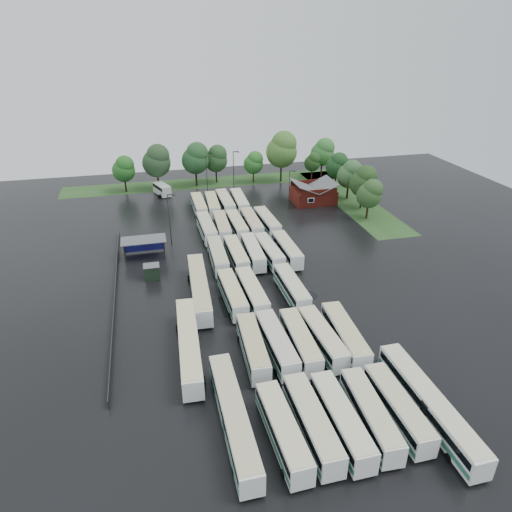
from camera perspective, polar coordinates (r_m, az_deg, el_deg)
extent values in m
plane|color=black|center=(71.41, 0.73, -6.15)|extent=(160.00, 160.00, 0.00)
cube|color=maroon|center=(114.39, 7.13, 7.52)|extent=(10.00, 8.00, 3.40)
cube|color=#4C4F51|center=(112.74, 6.00, 8.69)|extent=(5.07, 8.60, 2.19)
cube|color=#4C4F51|center=(114.47, 8.39, 8.83)|extent=(5.07, 8.60, 2.19)
cube|color=maroon|center=(110.16, 7.91, 7.93)|extent=(9.00, 0.20, 1.20)
cube|color=silver|center=(110.04, 6.88, 6.93)|extent=(1.60, 0.12, 1.20)
cylinder|color=#2D2D30|center=(86.62, -16.12, 0.23)|extent=(0.16, 0.16, 3.40)
cylinder|color=#2D2D30|center=(86.44, -11.38, 0.73)|extent=(0.16, 0.16, 3.40)
cylinder|color=#2D2D30|center=(89.52, -16.09, 1.11)|extent=(0.16, 0.16, 3.40)
cylinder|color=#2D2D30|center=(89.35, -11.50, 1.60)|extent=(0.16, 0.16, 3.40)
cube|color=#4C4F51|center=(87.17, -13.90, 1.99)|extent=(8.20, 4.20, 0.15)
cube|color=navy|center=(89.67, -13.80, 1.38)|extent=(7.60, 0.08, 2.60)
cube|color=black|center=(80.02, -12.88, -1.99)|extent=(2.50, 2.00, 2.50)
cube|color=#4C4F51|center=(79.41, -12.97, -1.16)|extent=(2.70, 2.20, 0.12)
cube|color=#25481C|center=(130.01, -5.59, 9.15)|extent=(80.00, 10.00, 0.01)
cube|color=#25481C|center=(118.73, 11.65, 7.02)|extent=(10.00, 50.00, 0.01)
cube|color=#2D2D30|center=(76.62, -17.18, -4.49)|extent=(0.10, 50.00, 1.20)
cube|color=white|center=(49.90, 3.38, -20.97)|extent=(2.87, 11.93, 2.72)
cube|color=black|center=(49.50, 3.40, -20.55)|extent=(2.91, 11.46, 0.87)
cube|color=#2C644E|center=(50.34, 3.36, -21.43)|extent=(2.91, 11.70, 0.60)
cube|color=beige|center=(48.87, 3.42, -19.85)|extent=(2.76, 11.57, 0.12)
cylinder|color=black|center=(48.61, 4.75, -25.23)|extent=(2.52, 0.95, 0.95)
cylinder|color=black|center=(53.38, 2.10, -19.06)|extent=(2.52, 0.95, 0.95)
cube|color=white|center=(50.83, 7.00, -19.96)|extent=(2.68, 12.22, 2.79)
cube|color=black|center=(50.42, 7.04, -19.52)|extent=(2.74, 11.73, 0.89)
cube|color=#386C58|center=(51.27, 6.96, -20.43)|extent=(2.73, 11.98, 0.61)
cube|color=beige|center=(49.79, 7.09, -18.81)|extent=(2.58, 11.85, 0.12)
cylinder|color=black|center=(49.51, 8.59, -24.20)|extent=(2.59, 0.98, 0.98)
cylinder|color=black|center=(54.36, 5.44, -18.12)|extent=(2.59, 0.98, 0.98)
cube|color=white|center=(51.55, 10.58, -19.47)|extent=(2.61, 12.12, 2.77)
cube|color=black|center=(51.16, 10.63, -19.04)|extent=(2.66, 11.64, 0.89)
cube|color=#23634C|center=(51.99, 10.52, -19.94)|extent=(2.65, 11.88, 0.61)
cube|color=beige|center=(50.54, 10.72, -18.34)|extent=(2.50, 11.76, 0.12)
cylinder|color=black|center=(50.29, 12.33, -23.57)|extent=(2.57, 0.97, 0.97)
cylinder|color=black|center=(54.99, 8.79, -17.73)|extent=(2.57, 0.97, 0.97)
cube|color=white|center=(52.81, 14.09, -18.63)|extent=(3.05, 11.87, 2.69)
cube|color=black|center=(52.43, 14.15, -18.21)|extent=(3.08, 11.40, 0.86)
cube|color=#2A6651|center=(53.22, 14.01, -19.08)|extent=(3.08, 11.64, 0.59)
cube|color=beige|center=(51.84, 14.26, -17.53)|extent=(2.93, 11.51, 0.12)
cylinder|color=black|center=(51.60, 15.90, -22.45)|extent=(2.50, 0.94, 0.94)
cylinder|color=black|center=(56.07, 12.15, -17.05)|extent=(2.50, 0.94, 0.94)
cube|color=white|center=(54.26, 17.27, -17.65)|extent=(2.46, 11.71, 2.68)
cube|color=black|center=(53.90, 17.35, -17.24)|extent=(2.52, 11.24, 0.86)
cube|color=#336E56|center=(54.67, 17.19, -18.10)|extent=(2.51, 11.48, 0.59)
cube|color=beige|center=(53.33, 17.48, -16.57)|extent=(2.36, 11.36, 0.12)
cylinder|color=black|center=(53.09, 19.17, -21.29)|extent=(2.49, 0.94, 0.94)
cylinder|color=black|center=(57.44, 15.20, -16.20)|extent=(2.49, 0.94, 0.94)
cube|color=white|center=(59.93, -0.40, -11.31)|extent=(3.02, 11.90, 2.70)
cube|color=black|center=(59.60, -0.40, -10.90)|extent=(3.05, 11.43, 0.86)
cube|color=#2F6E53|center=(60.30, -0.40, -11.75)|extent=(3.05, 11.67, 0.59)
cube|color=tan|center=(59.09, -0.40, -10.23)|extent=(2.90, 11.54, 0.12)
cylinder|color=black|center=(57.96, 0.49, -14.59)|extent=(2.51, 0.94, 0.94)
cylinder|color=black|center=(63.68, -1.19, -10.24)|extent=(2.51, 0.94, 0.94)
cube|color=white|center=(60.53, 2.58, -10.86)|extent=(2.82, 12.10, 2.76)
cube|color=black|center=(60.20, 2.59, -10.44)|extent=(2.87, 11.62, 0.88)
cube|color=#36715C|center=(60.90, 2.57, -11.31)|extent=(2.86, 11.86, 0.61)
cube|color=beige|center=(59.68, 2.61, -9.77)|extent=(2.71, 11.73, 0.12)
cylinder|color=black|center=(58.54, 3.63, -14.15)|extent=(2.56, 0.96, 0.96)
cylinder|color=black|center=(64.32, 1.60, -9.82)|extent=(2.56, 0.96, 0.96)
cube|color=white|center=(61.19, 5.51, -10.53)|extent=(2.74, 11.89, 2.71)
cube|color=black|center=(60.87, 5.54, -10.13)|extent=(2.79, 11.42, 0.87)
cube|color=#2D674D|center=(61.56, 5.49, -10.98)|extent=(2.78, 11.66, 0.60)
cube|color=beige|center=(60.36, 5.57, -9.47)|extent=(2.63, 11.53, 0.12)
cylinder|color=black|center=(59.27, 6.66, -13.71)|extent=(2.52, 0.95, 0.95)
cylinder|color=black|center=(64.87, 4.38, -9.55)|extent=(2.52, 0.95, 0.95)
cube|color=white|center=(62.12, 8.28, -10.08)|extent=(3.02, 11.90, 2.70)
cube|color=black|center=(61.81, 8.31, -9.68)|extent=(3.06, 11.43, 0.86)
cube|color=#1F6648|center=(62.48, 8.25, -10.52)|extent=(3.06, 11.66, 0.59)
cube|color=beige|center=(61.31, 8.37, -9.03)|extent=(2.91, 11.54, 0.12)
cylinder|color=black|center=(60.24, 9.52, -13.17)|extent=(2.51, 0.94, 0.94)
cylinder|color=black|center=(65.73, 7.01, -9.15)|extent=(2.51, 0.94, 0.94)
cube|color=white|center=(62.92, 11.04, -9.71)|extent=(3.22, 12.48, 2.83)
cube|color=black|center=(62.59, 11.09, -9.29)|extent=(3.25, 11.99, 0.91)
cube|color=#206347|center=(63.28, 10.99, -10.16)|extent=(3.26, 12.24, 0.62)
cube|color=#CBC28C|center=(62.07, 11.16, -8.61)|extent=(3.10, 12.11, 0.12)
cylinder|color=black|center=(60.99, 12.45, -12.87)|extent=(2.63, 0.99, 0.99)
cylinder|color=black|center=(66.64, 9.56, -8.77)|extent=(2.63, 0.99, 0.99)
cube|color=white|center=(70.85, -2.98, -4.76)|extent=(2.79, 11.92, 2.72)
cube|color=black|center=(70.57, -2.99, -4.39)|extent=(2.84, 11.45, 0.87)
cube|color=#296E53|center=(71.16, -2.97, -5.17)|extent=(2.84, 11.69, 0.60)
cube|color=beige|center=(70.13, -3.01, -3.78)|extent=(2.68, 11.57, 0.12)
cylinder|color=black|center=(68.43, -2.34, -7.34)|extent=(2.52, 0.95, 0.95)
cylinder|color=black|center=(74.75, -3.52, -4.18)|extent=(2.52, 0.95, 0.95)
cube|color=white|center=(71.16, -0.51, -4.55)|extent=(2.84, 12.11, 2.76)
cube|color=black|center=(70.87, -0.52, -4.16)|extent=(2.89, 11.63, 0.88)
cube|color=#3A6F58|center=(71.47, -0.51, -4.96)|extent=(2.88, 11.87, 0.61)
cube|color=beige|center=(70.43, -0.52, -3.55)|extent=(2.73, 11.75, 0.12)
cylinder|color=black|center=(68.73, 0.23, -7.14)|extent=(2.56, 0.96, 0.96)
cylinder|color=black|center=(75.10, -1.19, -3.97)|extent=(2.56, 0.96, 0.96)
cube|color=white|center=(72.60, 4.46, -3.98)|extent=(2.63, 11.89, 2.72)
cube|color=black|center=(72.32, 4.48, -3.61)|extent=(2.69, 11.41, 0.87)
cube|color=#247154|center=(72.90, 4.44, -4.38)|extent=(2.68, 11.65, 0.60)
cube|color=beige|center=(71.89, 4.50, -3.01)|extent=(2.53, 11.53, 0.12)
cylinder|color=black|center=(70.26, 5.37, -6.45)|extent=(2.52, 0.95, 0.95)
cylinder|color=black|center=(76.39, 3.56, -3.46)|extent=(2.52, 0.95, 0.95)
cube|color=white|center=(82.58, -4.80, 0.01)|extent=(2.80, 12.01, 2.74)
cube|color=black|center=(82.34, -4.81, 0.35)|extent=(2.85, 11.53, 0.88)
cube|color=#346F54|center=(82.85, -4.78, -0.36)|extent=(2.84, 11.77, 0.60)
cube|color=#BDB693|center=(81.96, -4.84, 0.90)|extent=(2.69, 11.65, 0.12)
cylinder|color=black|center=(79.86, -4.31, -2.06)|extent=(2.54, 0.96, 0.96)
cylinder|color=black|center=(86.58, -5.18, 0.30)|extent=(2.54, 0.96, 0.96)
cube|color=white|center=(82.90, -2.50, 0.18)|extent=(2.57, 11.85, 2.71)
cube|color=black|center=(82.66, -2.50, 0.51)|extent=(2.63, 11.38, 0.87)
cube|color=#336B56|center=(83.17, -2.49, -0.19)|extent=(2.62, 11.61, 0.60)
cube|color=beige|center=(82.29, -2.51, 1.05)|extent=(2.47, 11.49, 0.12)
cylinder|color=black|center=(80.22, -1.94, -1.86)|extent=(2.51, 0.95, 0.95)
cylinder|color=black|center=(86.83, -2.98, 0.45)|extent=(2.51, 0.95, 0.95)
cube|color=white|center=(83.77, -0.39, 0.50)|extent=(2.78, 11.86, 2.70)
cube|color=black|center=(83.54, -0.39, 0.83)|extent=(2.83, 11.39, 0.87)
cube|color=#31644E|center=(84.04, -0.39, 0.13)|extent=(2.83, 11.63, 0.59)
cube|color=beige|center=(83.17, -0.39, 1.36)|extent=(2.67, 11.50, 0.12)
cylinder|color=black|center=(81.12, 0.23, -1.50)|extent=(2.51, 0.94, 0.94)
cylinder|color=black|center=(87.67, -0.96, 0.75)|extent=(2.51, 0.94, 0.94)
cube|color=white|center=(84.10, 1.64, 0.58)|extent=(3.00, 11.78, 2.68)
cube|color=black|center=(83.86, 1.64, 0.91)|extent=(3.03, 11.31, 0.86)
cube|color=#256F54|center=(84.35, 1.63, 0.22)|extent=(3.03, 11.55, 0.59)
cube|color=beige|center=(83.50, 1.65, 1.43)|extent=(2.88, 11.42, 0.12)
cylinder|color=black|center=(81.50, 2.31, -1.38)|extent=(2.48, 0.93, 0.93)
cylinder|color=black|center=(87.92, 0.99, 0.83)|extent=(2.48, 0.93, 0.93)
cube|color=white|center=(84.86, 3.88, 0.81)|extent=(2.66, 12.00, 2.74)
cube|color=black|center=(84.63, 3.89, 1.14)|extent=(2.71, 11.52, 0.88)
cube|color=#327055|center=(85.13, 3.87, 0.44)|extent=(2.71, 11.76, 0.60)
cube|color=beige|center=(84.26, 3.91, 1.68)|extent=(2.56, 11.64, 0.12)
cylinder|color=black|center=(82.23, 4.64, -1.18)|extent=(2.54, 0.96, 0.96)
cylinder|color=black|center=(88.75, 3.12, 1.05)|extent=(2.54, 0.96, 0.96)
cube|color=white|center=(94.44, -6.19, 3.49)|extent=(2.80, 12.21, 2.79)
cube|color=black|center=(94.23, -6.21, 3.80)|extent=(2.85, 11.72, 0.89)
cube|color=#327255|center=(94.68, -6.17, 3.15)|extent=(2.85, 11.96, 0.61)
cube|color=#C0BA9A|center=(93.89, -6.23, 4.30)|extent=(2.69, 11.84, 0.12)
cylinder|color=black|center=(91.47, -5.80, 1.76)|extent=(2.58, 0.97, 0.97)
cylinder|color=black|center=(98.54, -6.47, 3.60)|extent=(2.58, 0.97, 0.97)
cube|color=white|center=(95.00, -4.27, 3.69)|extent=(2.97, 11.99, 2.73)
cube|color=black|center=(94.79, -4.28, 4.00)|extent=(3.01, 11.52, 0.87)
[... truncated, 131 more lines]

